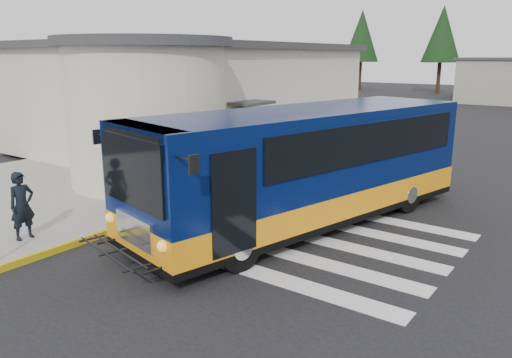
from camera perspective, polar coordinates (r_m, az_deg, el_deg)
The scene contains 8 objects.
ground at distance 13.16m, azimuth 7.44°, elevation -5.58°, with size 140.00×140.00×0.00m, color black.
sidewalk at distance 21.51m, azimuth -8.60°, elevation 2.26°, with size 10.00×34.00×0.15m, color gray.
curb_strip at distance 18.44m, azimuth 2.44°, elevation 0.47°, with size 0.12×34.00×0.16m, color gold.
station_building at distance 24.52m, azimuth -7.10°, elevation 9.61°, with size 12.70×18.70×4.80m.
crosswalk at distance 12.74m, azimuth 3.72°, elevation -6.12°, with size 8.00×5.35×0.01m.
transit_bus at distance 13.12m, azimuth 5.72°, elevation 1.03°, with size 5.51×11.09×3.04m.
pedestrian_a at distance 12.87m, azimuth -25.17°, elevation -2.78°, with size 0.59×0.39×1.62m, color black.
pedestrian_b at distance 14.23m, azimuth -15.35°, elevation -0.54°, with size 0.76×0.59×1.57m, color black.
Camera 1 is at (5.88, -10.93, 4.36)m, focal length 35.00 mm.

